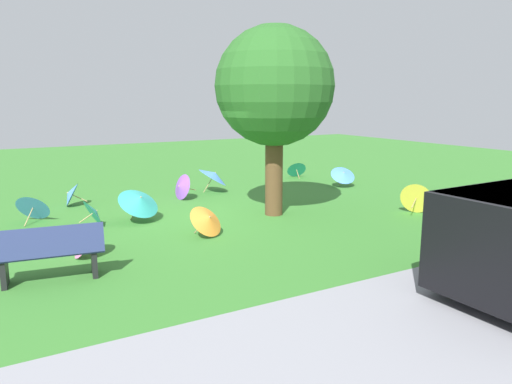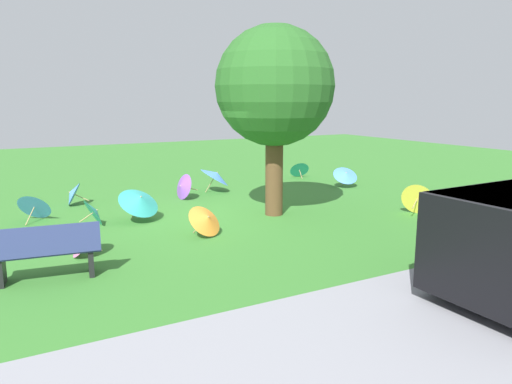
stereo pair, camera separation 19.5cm
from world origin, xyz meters
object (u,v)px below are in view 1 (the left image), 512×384
park_bench (49,253)px  parasol_blue_1 (70,194)px  shade_tree (275,87)px  parasol_blue_3 (214,175)px  parasol_yellow_1 (417,197)px  parasol_orange_0 (208,219)px  parasol_teal_4 (95,212)px  parasol_pink_1 (83,240)px  parasol_blue_0 (34,206)px  parasol_teal_1 (296,168)px  parasol_teal_2 (140,200)px  parasol_purple_0 (181,187)px  parasol_blue_2 (343,174)px

park_bench → parasol_blue_1: park_bench is taller
shade_tree → parasol_blue_3: 4.16m
parasol_yellow_1 → parasol_orange_0: size_ratio=0.89×
parasol_teal_4 → parasol_pink_1: bearing=73.3°
shade_tree → parasol_yellow_1: bearing=152.9°
shade_tree → parasol_blue_0: shade_tree is taller
parasol_teal_4 → parasol_blue_1: bearing=-87.0°
parasol_teal_4 → parasol_teal_1: bearing=-156.3°
parasol_teal_2 → parasol_purple_0: (-1.72, -1.91, -0.14)m
parasol_yellow_1 → parasol_pink_1: bearing=-4.1°
shade_tree → parasol_teal_4: (4.00, -1.04, -2.71)m
parasol_teal_4 → parasol_pink_1: (0.62, 2.08, -0.00)m
parasol_blue_3 → parasol_blue_0: bearing=13.2°
parasol_blue_2 → parasol_purple_0: size_ratio=1.21×
park_bench → parasol_blue_3: bearing=-134.3°
park_bench → parasol_blue_2: (-9.18, -4.13, -0.05)m
parasol_teal_1 → parasol_blue_2: size_ratio=0.86×
park_bench → parasol_pink_1: park_bench is taller
parasol_teal_4 → park_bench: bearing=67.2°
parasol_teal_1 → parasol_blue_3: parasol_blue_3 is taller
parasol_teal_4 → parasol_orange_0: size_ratio=0.76×
parasol_yellow_1 → parasol_teal_4: (7.13, -2.64, -0.07)m
parasol_teal_2 → parasol_teal_4: 1.00m
parasol_blue_0 → parasol_yellow_1: 9.06m
parasol_blue_0 → parasol_blue_2: parasol_blue_0 is taller
parasol_blue_1 → parasol_blue_2: bearing=170.3°
parasol_teal_1 → parasol_blue_2: (-0.21, 2.32, 0.10)m
parasol_pink_1 → parasol_teal_4: bearing=-106.7°
parasol_teal_4 → parasol_orange_0: bearing=132.4°
parasol_blue_0 → parasol_purple_0: size_ratio=1.21×
parasol_blue_3 → parasol_orange_0: bearing=63.6°
parasol_blue_3 → parasol_purple_0: parasol_blue_3 is taller
parasol_blue_0 → parasol_teal_2: bearing=149.2°
parasol_teal_1 → parasol_blue_1: bearing=6.9°
parasol_blue_3 → park_bench: bearing=45.7°
parasol_blue_3 → parasol_teal_2: bearing=39.2°
parasol_teal_1 → parasol_orange_0: 7.93m
parasol_pink_1 → parasol_orange_0: parasol_orange_0 is taller
shade_tree → parasol_teal_1: (-3.67, -4.40, -2.70)m
parasol_teal_1 → parasol_yellow_1: (0.54, 6.00, 0.07)m
park_bench → parasol_orange_0: size_ratio=1.80×
parasol_blue_1 → parasol_teal_4: 2.42m
parasol_teal_2 → shade_tree: bearing=163.7°
shade_tree → parasol_orange_0: size_ratio=4.84×
park_bench → parasol_teal_1: park_bench is taller
parasol_teal_2 → parasol_orange_0: size_ratio=1.28×
parasol_yellow_1 → parasol_orange_0: 5.34m
parasol_teal_4 → parasol_orange_0: 2.71m
parasol_teal_1 → parasol_yellow_1: 6.03m
shade_tree → parasol_blue_3: (0.05, -3.32, -2.50)m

